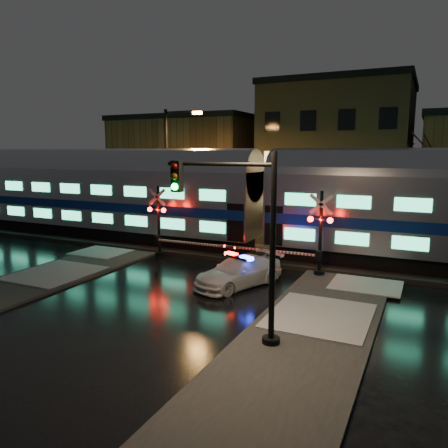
{
  "coord_description": "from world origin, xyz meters",
  "views": [
    {
      "loc": [
        9.79,
        -18.05,
        5.99
      ],
      "look_at": [
        0.05,
        2.5,
        2.2
      ],
      "focal_mm": 35.0,
      "sensor_mm": 36.0,
      "label": 1
    }
  ],
  "objects_px": {
    "streetlight": "(170,163)",
    "crossing_signal_left": "(163,229)",
    "police_car": "(239,272)",
    "traffic_light": "(243,244)",
    "crossing_signal_right": "(312,241)"
  },
  "relations": [
    {
      "from": "police_car",
      "to": "crossing_signal_right",
      "type": "bearing_deg",
      "value": 71.57
    },
    {
      "from": "crossing_signal_right",
      "to": "traffic_light",
      "type": "xyz_separation_m",
      "value": [
        -0.14,
        -8.24,
        1.47
      ]
    },
    {
      "from": "crossing_signal_right",
      "to": "crossing_signal_left",
      "type": "relative_size",
      "value": 1.02
    },
    {
      "from": "police_car",
      "to": "streetlight",
      "type": "bearing_deg",
      "value": 157.19
    },
    {
      "from": "crossing_signal_right",
      "to": "traffic_light",
      "type": "height_order",
      "value": "traffic_light"
    },
    {
      "from": "traffic_light",
      "to": "police_car",
      "type": "bearing_deg",
      "value": 119.25
    },
    {
      "from": "streetlight",
      "to": "crossing_signal_left",
      "type": "bearing_deg",
      "value": -61.16
    },
    {
      "from": "crossing_signal_right",
      "to": "streetlight",
      "type": "height_order",
      "value": "streetlight"
    },
    {
      "from": "police_car",
      "to": "traffic_light",
      "type": "xyz_separation_m",
      "value": [
        2.42,
        -5.27,
        2.53
      ]
    },
    {
      "from": "crossing_signal_right",
      "to": "streetlight",
      "type": "xyz_separation_m",
      "value": [
        -12.17,
        6.69,
        3.43
      ]
    },
    {
      "from": "traffic_light",
      "to": "crossing_signal_right",
      "type": "bearing_deg",
      "value": 93.55
    },
    {
      "from": "crossing_signal_right",
      "to": "crossing_signal_left",
      "type": "distance_m",
      "value": 8.48
    },
    {
      "from": "crossing_signal_left",
      "to": "traffic_light",
      "type": "distance_m",
      "value": 11.82
    },
    {
      "from": "police_car",
      "to": "traffic_light",
      "type": "relative_size",
      "value": 0.81
    },
    {
      "from": "police_car",
      "to": "traffic_light",
      "type": "bearing_deg",
      "value": -42.92
    }
  ]
}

